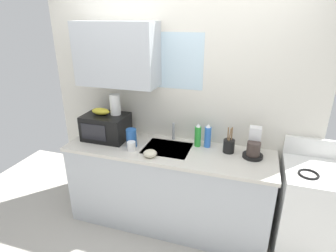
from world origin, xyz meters
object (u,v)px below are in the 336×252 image
banana_bunch (101,111)px  cereal_canister (131,138)px  stove_range (312,213)px  mug_white (131,146)px  utensil_crock (229,146)px  small_bowl (150,153)px  dish_soap_bottle_blue (208,136)px  dish_soap_bottle_green (198,135)px  coffee_maker (254,146)px  microwave (106,127)px  paper_towel_roll (115,104)px

banana_bunch → cereal_canister: bearing=-14.4°
stove_range → mug_white: (-1.73, -0.14, 0.49)m
utensil_crock → small_bowl: utensil_crock is taller
cereal_canister → banana_bunch: bearing=165.6°
dish_soap_bottle_blue → cereal_canister: (-0.74, -0.23, -0.02)m
cereal_canister → small_bowl: cereal_canister is taller
dish_soap_bottle_green → dish_soap_bottle_blue: size_ratio=0.99×
mug_white → small_bowl: bearing=-15.3°
coffee_maker → microwave: bearing=-177.8°
cereal_canister → dish_soap_bottle_blue: bearing=17.1°
paper_towel_roll → dish_soap_bottle_green: size_ratio=0.90×
stove_range → utensil_crock: bearing=171.8°
banana_bunch → coffee_maker: bearing=2.1°
stove_range → microwave: 2.19m
dish_soap_bottle_blue → microwave: bearing=-173.2°
paper_towel_roll → mug_white: paper_towel_roll is taller
microwave → utensil_crock: microwave is taller
banana_bunch → coffee_maker: size_ratio=0.71×
banana_bunch → dish_soap_bottle_blue: 1.15m
microwave → utensil_crock: size_ratio=1.76×
banana_bunch → small_bowl: size_ratio=1.54×
microwave → dish_soap_bottle_blue: size_ratio=1.85×
paper_towel_roll → small_bowl: bearing=-31.0°
coffee_maker → small_bowl: bearing=-161.6°
stove_range → utensil_crock: size_ratio=4.13×
coffee_maker → dish_soap_bottle_green: bearing=174.2°
paper_towel_roll → cereal_canister: bearing=-32.0°
paper_towel_roll → cereal_canister: (0.24, -0.15, -0.29)m
stove_range → paper_towel_roll: 2.17m
microwave → dish_soap_bottle_blue: microwave is taller
microwave → coffee_maker: bearing=2.2°
stove_range → microwave: microwave is taller
stove_range → mug_white: bearing=-175.3°
small_bowl → microwave: bearing=157.5°
paper_towel_roll → utensil_crock: paper_towel_roll is taller
microwave → cereal_canister: (0.34, -0.10, -0.04)m
paper_towel_roll → dish_soap_bottle_blue: (0.98, 0.08, -0.26)m
paper_towel_roll → coffee_maker: bearing=0.3°
cereal_canister → mug_white: cereal_canister is taller
utensil_crock → dish_soap_bottle_green: bearing=172.1°
cereal_canister → small_bowl: (0.26, -0.15, -0.06)m
microwave → cereal_canister: 0.36m
coffee_maker → utensil_crock: size_ratio=1.07×
small_bowl → dish_soap_bottle_blue: bearing=38.2°
small_bowl → stove_range: bearing=7.7°
dish_soap_bottle_green → utensil_crock: bearing=-7.9°
banana_bunch → microwave: bearing=-1.8°
coffee_maker → dish_soap_bottle_blue: 0.46m
banana_bunch → dish_soap_bottle_blue: (1.13, 0.13, -0.19)m
stove_range → banana_bunch: banana_bunch is taller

